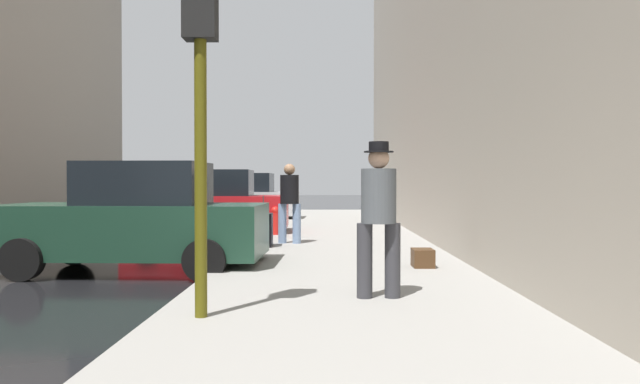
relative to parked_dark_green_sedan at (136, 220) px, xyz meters
The scene contains 10 objects.
sidewalk 3.46m from the parked_dark_green_sedan, ahead, with size 4.00×40.00×0.15m, color gray.
parked_dark_green_sedan is the anchor object (origin of this frame).
parked_red_hatchback 6.42m from the parked_dark_green_sedan, 90.00° to the left, with size 4.25×2.15×1.79m.
parked_silver_sedan 12.75m from the parked_dark_green_sedan, 90.00° to the left, with size 4.25×2.15×1.79m.
fire_hydrant 5.81m from the parked_dark_green_sedan, 71.88° to the left, with size 0.42×0.22×0.70m.
traffic_light 4.80m from the parked_dark_green_sedan, 65.10° to the right, with size 0.32×0.32×3.60m.
pedestrian_in_jeans 4.04m from the parked_dark_green_sedan, 55.40° to the left, with size 0.53×0.47×1.71m.
pedestrian_with_beanie 4.74m from the parked_dark_green_sedan, 38.99° to the right, with size 0.51×0.42×1.78m.
rolling_suitcase 3.23m from the parked_dark_green_sedan, 56.04° to the left, with size 0.38×0.57×1.04m.
duffel_bag 4.63m from the parked_dark_green_sedan, ahead, with size 0.32×0.44×0.28m.
Camera 1 is at (5.72, -9.66, 1.47)m, focal length 35.00 mm.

